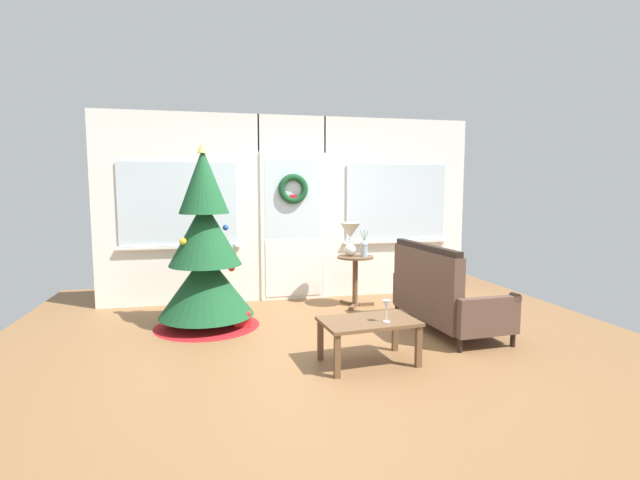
# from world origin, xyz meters

# --- Properties ---
(ground_plane) EXTENTS (6.76, 6.76, 0.00)m
(ground_plane) POSITION_xyz_m (0.00, 0.00, 0.00)
(ground_plane) COLOR brown
(back_wall_with_door) EXTENTS (5.20, 0.19, 2.55)m
(back_wall_with_door) POSITION_xyz_m (0.00, 2.08, 1.28)
(back_wall_with_door) COLOR white
(back_wall_with_door) RESTS_ON ground
(christmas_tree) EXTENTS (1.18, 1.18, 2.06)m
(christmas_tree) POSITION_xyz_m (-1.18, 0.97, 0.77)
(christmas_tree) COLOR #4C331E
(christmas_tree) RESTS_ON ground
(settee_sofa) EXTENTS (0.80, 1.53, 0.96)m
(settee_sofa) POSITION_xyz_m (1.34, 0.24, 0.38)
(settee_sofa) COLOR black
(settee_sofa) RESTS_ON ground
(side_table) EXTENTS (0.50, 0.48, 0.67)m
(side_table) POSITION_xyz_m (0.73, 1.45, 0.48)
(side_table) COLOR brown
(side_table) RESTS_ON ground
(table_lamp) EXTENTS (0.28, 0.28, 0.44)m
(table_lamp) POSITION_xyz_m (0.67, 1.49, 0.96)
(table_lamp) COLOR silver
(table_lamp) RESTS_ON side_table
(flower_vase) EXTENTS (0.11, 0.10, 0.35)m
(flower_vase) POSITION_xyz_m (0.83, 1.39, 0.79)
(flower_vase) COLOR #99ADBC
(flower_vase) RESTS_ON side_table
(coffee_table) EXTENTS (0.89, 0.60, 0.40)m
(coffee_table) POSITION_xyz_m (0.25, -0.53, 0.34)
(coffee_table) COLOR brown
(coffee_table) RESTS_ON ground
(wine_glass) EXTENTS (0.08, 0.08, 0.20)m
(wine_glass) POSITION_xyz_m (0.38, -0.63, 0.54)
(wine_glass) COLOR silver
(wine_glass) RESTS_ON coffee_table
(gift_box) EXTENTS (0.18, 0.17, 0.18)m
(gift_box) POSITION_xyz_m (-0.79, 0.81, 0.09)
(gift_box) COLOR red
(gift_box) RESTS_ON ground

